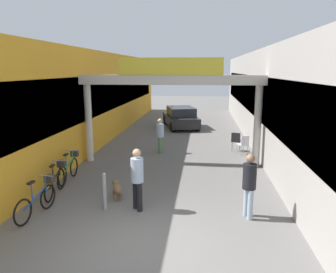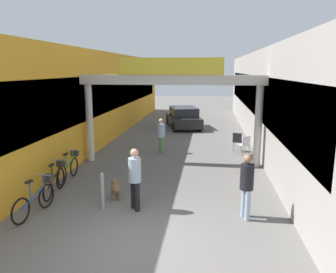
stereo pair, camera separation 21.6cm
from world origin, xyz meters
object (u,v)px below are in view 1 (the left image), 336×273
at_px(cafe_chair_aluminium_nearer, 244,143).
at_px(bollard_post_metal, 105,191).
at_px(cafe_chair_black_farther, 236,140).
at_px(bicycle_black_second, 56,180).
at_px(dog_on_leash, 117,188).
at_px(bicycle_blue_nearest, 38,199).
at_px(pedestrian_carrying_crate, 160,133).
at_px(bicycle_green_third, 69,168).
at_px(pedestrian_with_dog, 137,175).
at_px(pedestrian_companion, 249,182).
at_px(parked_car_black, 181,117).

bearing_deg(cafe_chair_aluminium_nearer, bollard_post_metal, -125.28).
bearing_deg(cafe_chair_black_farther, bicycle_black_second, -134.87).
xyz_separation_m(dog_on_leash, bicycle_blue_nearest, (-1.72, -1.33, 0.13)).
xyz_separation_m(pedestrian_carrying_crate, cafe_chair_black_farther, (3.43, 0.60, -0.35)).
height_order(dog_on_leash, bollard_post_metal, bollard_post_metal).
xyz_separation_m(dog_on_leash, bicycle_green_third, (-2.01, 1.38, 0.13)).
relative_size(pedestrian_with_dog, cafe_chair_aluminium_nearer, 1.90).
bearing_deg(pedestrian_carrying_crate, pedestrian_companion, -64.00).
bearing_deg(bicycle_black_second, bollard_post_metal, -27.52).
xyz_separation_m(pedestrian_with_dog, pedestrian_companion, (2.89, -0.17, -0.01)).
distance_m(pedestrian_carrying_crate, bicycle_green_third, 4.82).
relative_size(pedestrian_companion, dog_on_leash, 2.36).
height_order(pedestrian_carrying_crate, bicycle_black_second, pedestrian_carrying_crate).
relative_size(pedestrian_with_dog, parked_car_black, 0.39).
xyz_separation_m(bicycle_black_second, cafe_chair_black_farther, (5.89, 5.92, 0.10)).
distance_m(bicycle_black_second, parked_car_black, 12.41).
bearing_deg(dog_on_leash, bicycle_green_third, 145.51).
relative_size(bicycle_blue_nearest, bicycle_black_second, 1.00).
height_order(bollard_post_metal, cafe_chair_aluminium_nearer, bollard_post_metal).
distance_m(pedestrian_with_dog, dog_on_leash, 1.26).
bearing_deg(pedestrian_companion, parked_car_black, 101.38).
height_order(dog_on_leash, parked_car_black, parked_car_black).
bearing_deg(bollard_post_metal, parked_car_black, 85.01).
bearing_deg(bicycle_green_third, bicycle_black_second, -84.91).
bearing_deg(bicycle_green_third, cafe_chair_aluminium_nearer, 32.37).
relative_size(pedestrian_companion, bollard_post_metal, 1.62).
distance_m(bicycle_green_third, cafe_chair_aluminium_nearer, 7.43).
xyz_separation_m(dog_on_leash, bollard_post_metal, (-0.11, -0.82, 0.22)).
distance_m(dog_on_leash, cafe_chair_black_farther, 7.23).
relative_size(pedestrian_with_dog, pedestrian_companion, 1.01).
bearing_deg(cafe_chair_black_farther, pedestrian_companion, -92.75).
distance_m(dog_on_leash, bicycle_green_third, 2.44).
distance_m(bicycle_blue_nearest, parked_car_black, 13.77).
xyz_separation_m(bollard_post_metal, parked_car_black, (1.13, 12.99, 0.12)).
height_order(pedestrian_carrying_crate, parked_car_black, pedestrian_carrying_crate).
bearing_deg(cafe_chair_aluminium_nearer, pedestrian_companion, -95.49).
distance_m(pedestrian_with_dog, pedestrian_carrying_crate, 6.18).
relative_size(bicycle_blue_nearest, bicycle_green_third, 0.99).
distance_m(bicycle_green_third, bollard_post_metal, 2.91).
xyz_separation_m(pedestrian_companion, bicycle_green_third, (-5.67, 2.30, -0.52)).
xyz_separation_m(pedestrian_carrying_crate, dog_on_leash, (-0.56, -5.43, -0.58)).
bearing_deg(bicycle_blue_nearest, dog_on_leash, 37.68).
distance_m(pedestrian_carrying_crate, parked_car_black, 6.76).
height_order(bicycle_blue_nearest, cafe_chair_aluminium_nearer, bicycle_blue_nearest).
bearing_deg(pedestrian_carrying_crate, bicycle_blue_nearest, -108.64).
height_order(cafe_chair_aluminium_nearer, cafe_chair_black_farther, same).
relative_size(pedestrian_carrying_crate, bicycle_blue_nearest, 0.93).
xyz_separation_m(pedestrian_companion, bicycle_black_second, (-5.56, 1.03, -0.52)).
bearing_deg(parked_car_black, dog_on_leash, -94.81).
relative_size(cafe_chair_aluminium_nearer, parked_car_black, 0.21).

